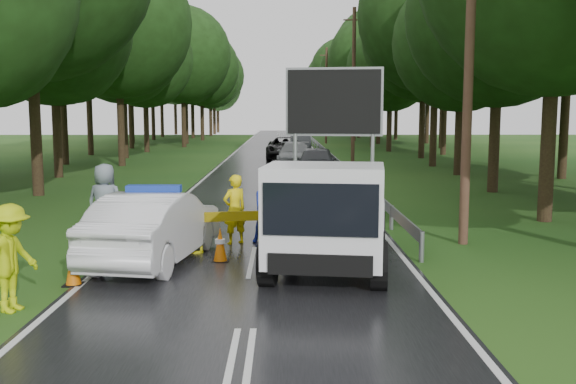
{
  "coord_description": "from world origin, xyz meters",
  "views": [
    {
      "loc": [
        0.57,
        -14.08,
        3.37
      ],
      "look_at": [
        0.72,
        2.35,
        1.3
      ],
      "focal_mm": 40.0,
      "sensor_mm": 36.0,
      "label": 1
    }
  ],
  "objects_px": {
    "work_truck": "(329,215)",
    "queue_car_first": "(316,163)",
    "barrier": "(230,222)",
    "queue_car_second": "(295,155)",
    "police_sedan": "(155,227)",
    "queue_car_third": "(286,148)",
    "officer": "(235,210)",
    "civilian": "(269,208)",
    "queue_car_fourth": "(300,143)"
  },
  "relations": [
    {
      "from": "officer",
      "to": "queue_car_second",
      "type": "distance_m",
      "value": 23.06
    },
    {
      "from": "barrier",
      "to": "queue_car_second",
      "type": "xyz_separation_m",
      "value": [
        2.0,
        23.98,
        -0.01
      ]
    },
    {
      "from": "queue_car_first",
      "to": "queue_car_second",
      "type": "bearing_deg",
      "value": 101.96
    },
    {
      "from": "work_truck",
      "to": "civilian",
      "type": "height_order",
      "value": "work_truck"
    },
    {
      "from": "civilian",
      "to": "queue_car_third",
      "type": "xyz_separation_m",
      "value": [
        0.58,
        28.76,
        -0.12
      ]
    },
    {
      "from": "police_sedan",
      "to": "queue_car_fourth",
      "type": "distance_m",
      "value": 39.25
    },
    {
      "from": "work_truck",
      "to": "queue_car_second",
      "type": "relative_size",
      "value": 1.1
    },
    {
      "from": "barrier",
      "to": "queue_car_first",
      "type": "relative_size",
      "value": 0.5
    },
    {
      "from": "police_sedan",
      "to": "queue_car_third",
      "type": "height_order",
      "value": "police_sedan"
    },
    {
      "from": "queue_car_fourth",
      "to": "barrier",
      "type": "bearing_deg",
      "value": -94.84
    },
    {
      "from": "civilian",
      "to": "queue_car_third",
      "type": "bearing_deg",
      "value": 73.68
    },
    {
      "from": "police_sedan",
      "to": "queue_car_first",
      "type": "relative_size",
      "value": 1.05
    },
    {
      "from": "police_sedan",
      "to": "queue_car_second",
      "type": "distance_m",
      "value": 25.23
    },
    {
      "from": "work_truck",
      "to": "queue_car_third",
      "type": "distance_m",
      "value": 31.59
    },
    {
      "from": "officer",
      "to": "queue_car_first",
      "type": "relative_size",
      "value": 0.37
    },
    {
      "from": "barrier",
      "to": "queue_car_first",
      "type": "xyz_separation_m",
      "value": [
        2.94,
        16.81,
        0.06
      ]
    },
    {
      "from": "civilian",
      "to": "queue_car_first",
      "type": "distance_m",
      "value": 15.73
    },
    {
      "from": "queue_car_second",
      "to": "queue_car_first",
      "type": "bearing_deg",
      "value": -80.72
    },
    {
      "from": "work_truck",
      "to": "queue_car_first",
      "type": "distance_m",
      "value": 18.43
    },
    {
      "from": "queue_car_third",
      "to": "queue_car_fourth",
      "type": "distance_m",
      "value": 8.14
    },
    {
      "from": "police_sedan",
      "to": "barrier",
      "type": "height_order",
      "value": "police_sedan"
    },
    {
      "from": "police_sedan",
      "to": "queue_car_fourth",
      "type": "bearing_deg",
      "value": -86.72
    },
    {
      "from": "police_sedan",
      "to": "barrier",
      "type": "xyz_separation_m",
      "value": [
        1.6,
        0.99,
        -0.04
      ]
    },
    {
      "from": "civilian",
      "to": "queue_car_first",
      "type": "xyz_separation_m",
      "value": [
        2.05,
        15.59,
        -0.1
      ]
    },
    {
      "from": "police_sedan",
      "to": "queue_car_second",
      "type": "xyz_separation_m",
      "value": [
        3.6,
        24.97,
        -0.05
      ]
    },
    {
      "from": "queue_car_first",
      "to": "queue_car_third",
      "type": "bearing_deg",
      "value": 100.88
    },
    {
      "from": "queue_car_second",
      "to": "officer",
      "type": "bearing_deg",
      "value": -93.08
    },
    {
      "from": "barrier",
      "to": "queue_car_second",
      "type": "relative_size",
      "value": 0.46
    },
    {
      "from": "queue_car_fourth",
      "to": "queue_car_first",
      "type": "bearing_deg",
      "value": -90.15
    },
    {
      "from": "queue_car_third",
      "to": "queue_car_first",
      "type": "bearing_deg",
      "value": -82.88
    },
    {
      "from": "officer",
      "to": "police_sedan",
      "type": "bearing_deg",
      "value": 15.79
    },
    {
      "from": "queue_car_third",
      "to": "civilian",
      "type": "bearing_deg",
      "value": -90.4
    },
    {
      "from": "barrier",
      "to": "queue_car_fourth",
      "type": "xyz_separation_m",
      "value": [
        2.72,
        38.02,
        0.02
      ]
    },
    {
      "from": "work_truck",
      "to": "queue_car_second",
      "type": "xyz_separation_m",
      "value": [
        -0.23,
        25.58,
        -0.42
      ]
    },
    {
      "from": "police_sedan",
      "to": "barrier",
      "type": "relative_size",
      "value": 2.11
    },
    {
      "from": "queue_car_first",
      "to": "queue_car_third",
      "type": "xyz_separation_m",
      "value": [
        -1.47,
        13.17,
        -0.03
      ]
    },
    {
      "from": "barrier",
      "to": "queue_car_second",
      "type": "height_order",
      "value": "queue_car_second"
    },
    {
      "from": "queue_car_fourth",
      "to": "queue_car_third",
      "type": "bearing_deg",
      "value": -99.6
    },
    {
      "from": "work_truck",
      "to": "queue_car_fourth",
      "type": "distance_m",
      "value": 39.63
    },
    {
      "from": "work_truck",
      "to": "queue_car_first",
      "type": "height_order",
      "value": "work_truck"
    },
    {
      "from": "queue_car_third",
      "to": "barrier",
      "type": "bearing_deg",
      "value": -92.06
    },
    {
      "from": "officer",
      "to": "civilian",
      "type": "relative_size",
      "value": 0.98
    },
    {
      "from": "police_sedan",
      "to": "queue_car_fourth",
      "type": "relative_size",
      "value": 1.08
    },
    {
      "from": "work_truck",
      "to": "queue_car_first",
      "type": "relative_size",
      "value": 1.18
    },
    {
      "from": "officer",
      "to": "civilian",
      "type": "xyz_separation_m",
      "value": [
        0.86,
        0.22,
        0.02
      ]
    },
    {
      "from": "work_truck",
      "to": "barrier",
      "type": "distance_m",
      "value": 2.78
    },
    {
      "from": "police_sedan",
      "to": "civilian",
      "type": "bearing_deg",
      "value": -128.89
    },
    {
      "from": "civilian",
      "to": "queue_car_third",
      "type": "distance_m",
      "value": 28.77
    },
    {
      "from": "barrier",
      "to": "officer",
      "type": "bearing_deg",
      "value": 78.2
    },
    {
      "from": "police_sedan",
      "to": "queue_car_second",
      "type": "bearing_deg",
      "value": -88.61
    }
  ]
}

